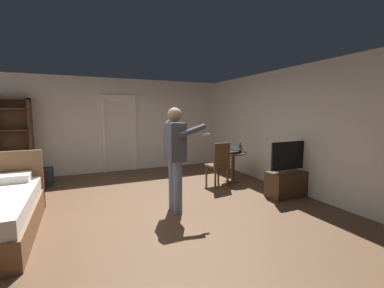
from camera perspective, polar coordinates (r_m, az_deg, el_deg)
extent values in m
plane|color=brown|center=(4.53, -11.01, -14.34)|extent=(7.02, 7.02, 0.00)
cube|color=silver|center=(7.44, -17.03, 4.01)|extent=(6.50, 0.12, 2.58)
cube|color=silver|center=(5.84, 20.80, 3.12)|extent=(0.12, 6.62, 2.58)
cube|color=white|center=(7.34, -19.21, 1.82)|extent=(0.08, 0.08, 2.05)
cube|color=white|center=(7.46, -12.70, 2.11)|extent=(0.08, 0.08, 2.05)
cube|color=white|center=(7.38, -16.21, 10.23)|extent=(0.93, 0.08, 0.08)
cube|color=white|center=(4.88, -35.39, -6.25)|extent=(0.50, 0.34, 0.12)
cube|color=#4C331E|center=(7.21, -32.33, 0.76)|extent=(0.06, 0.32, 1.98)
cube|color=#4C331E|center=(7.25, -35.79, 8.25)|extent=(0.81, 0.32, 0.04)
cube|color=#4C331E|center=(7.42, -35.03, 0.72)|extent=(0.81, 0.02, 1.98)
cube|color=#4C331E|center=(7.38, -34.84, -5.14)|extent=(0.75, 0.32, 0.03)
cube|color=#4C331E|center=(7.30, -35.11, -1.33)|extent=(0.75, 0.32, 0.03)
cube|color=#4C331E|center=(7.26, -35.38, 2.55)|extent=(0.75, 0.32, 0.03)
cube|color=#4C331E|center=(7.25, -35.66, 6.46)|extent=(0.75, 0.32, 0.03)
cube|color=#4C331E|center=(5.45, 20.92, -8.28)|extent=(0.90, 0.40, 0.49)
cube|color=black|center=(5.31, 21.34, -2.37)|extent=(0.94, 0.05, 0.55)
cube|color=teal|center=(5.33, 21.11, -2.33)|extent=(0.88, 0.01, 0.49)
cylinder|color=#4C331E|center=(6.20, 9.17, -5.23)|extent=(0.08, 0.08, 0.67)
cylinder|color=#4C331E|center=(6.28, 9.12, -8.09)|extent=(0.37, 0.37, 0.03)
cylinder|color=#4C331E|center=(6.14, 9.24, -2.04)|extent=(0.61, 0.61, 0.03)
cube|color=black|center=(6.12, 9.01, -1.81)|extent=(0.36, 0.28, 0.02)
cube|color=black|center=(6.02, 9.82, -0.89)|extent=(0.35, 0.24, 0.09)
cube|color=navy|center=(6.02, 9.78, -0.88)|extent=(0.31, 0.21, 0.07)
cylinder|color=#204228|center=(6.13, 10.76, -1.04)|extent=(0.06, 0.06, 0.19)
cylinder|color=#204228|center=(6.12, 10.79, 0.06)|extent=(0.03, 0.03, 0.05)
cylinder|color=brown|center=(6.02, 5.93, -6.62)|extent=(0.04, 0.04, 0.45)
cylinder|color=brown|center=(5.83, 3.25, -7.05)|extent=(0.04, 0.04, 0.45)
cylinder|color=brown|center=(5.77, 7.99, -7.27)|extent=(0.04, 0.04, 0.45)
cylinder|color=brown|center=(5.56, 5.25, -7.76)|extent=(0.04, 0.04, 0.45)
cube|color=brown|center=(5.74, 5.63, -4.79)|extent=(0.47, 0.47, 0.04)
cube|color=brown|center=(5.56, 6.72, -2.36)|extent=(0.42, 0.09, 0.50)
cylinder|color=slate|center=(4.41, -4.28, -8.92)|extent=(0.15, 0.15, 0.87)
cylinder|color=slate|center=(4.20, -3.24, -9.71)|extent=(0.15, 0.15, 0.87)
cube|color=#4C4C56|center=(4.16, -3.85, 0.53)|extent=(0.27, 0.41, 0.61)
sphere|color=#936B4C|center=(4.13, -3.90, 6.54)|extent=(0.23, 0.23, 0.23)
cylinder|color=#4C4C56|center=(4.39, -3.76, 2.34)|extent=(0.34, 0.09, 0.49)
cylinder|color=#4C4C56|center=(4.01, 0.17, 3.00)|extent=(0.44, 0.10, 0.22)
cube|color=white|center=(4.08, 3.12, 2.10)|extent=(0.12, 0.04, 0.04)
cube|color=#4C1919|center=(6.42, -32.19, -6.96)|extent=(0.52, 0.44, 0.42)
cube|color=#1E2D38|center=(6.69, -31.04, -6.42)|extent=(0.55, 0.39, 0.41)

